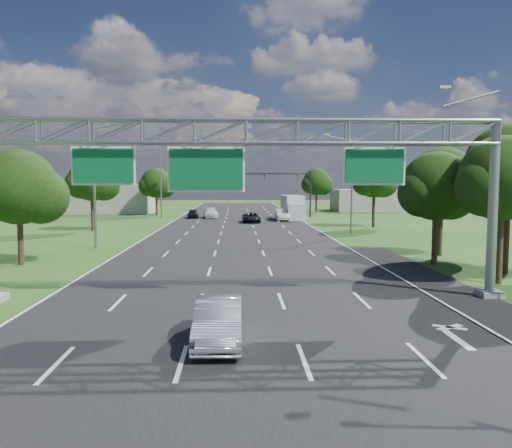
{
  "coord_description": "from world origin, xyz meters",
  "views": [
    {
      "loc": [
        -0.17,
        -10.23,
        5.27
      ],
      "look_at": [
        0.84,
        15.72,
        3.11
      ],
      "focal_mm": 35.0,
      "sensor_mm": 36.0,
      "label": 1
    }
  ],
  "objects_px": {
    "silver_sedan": "(218,321)",
    "box_truck": "(293,208)",
    "traffic_signal": "(287,183)",
    "sign_gantry": "(248,146)"
  },
  "relations": [
    {
      "from": "silver_sedan",
      "to": "box_truck",
      "type": "relative_size",
      "value": 0.48
    },
    {
      "from": "sign_gantry",
      "to": "silver_sedan",
      "type": "bearing_deg",
      "value": -100.32
    },
    {
      "from": "silver_sedan",
      "to": "sign_gantry",
      "type": "bearing_deg",
      "value": 79.88
    },
    {
      "from": "sign_gantry",
      "to": "silver_sedan",
      "type": "xyz_separation_m",
      "value": [
        -1.11,
        -6.11,
        -6.18
      ]
    },
    {
      "from": "sign_gantry",
      "to": "box_truck",
      "type": "bearing_deg",
      "value": 81.28
    },
    {
      "from": "sign_gantry",
      "to": "silver_sedan",
      "type": "relative_size",
      "value": 5.4
    },
    {
      "from": "traffic_signal",
      "to": "box_truck",
      "type": "xyz_separation_m",
      "value": [
        0.52,
        -3.0,
        -3.55
      ]
    },
    {
      "from": "silver_sedan",
      "to": "traffic_signal",
      "type": "bearing_deg",
      "value": 82.24
    },
    {
      "from": "silver_sedan",
      "to": "box_truck",
      "type": "bearing_deg",
      "value": 81.3
    },
    {
      "from": "traffic_signal",
      "to": "box_truck",
      "type": "bearing_deg",
      "value": -80.15
    }
  ]
}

